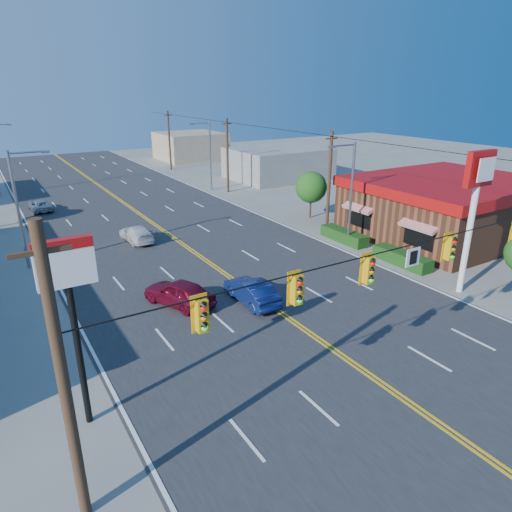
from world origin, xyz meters
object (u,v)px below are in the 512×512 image
kfc_pylon (476,194)px  car_magenta (179,294)px  kfc (446,207)px  car_silver (40,206)px  car_blue (251,292)px  car_white (137,234)px  pizza_hut_sign (70,296)px  signal_span (388,277)px

kfc_pylon → car_magenta: bearing=155.0°
kfc → car_silver: size_ratio=4.13×
kfc → car_blue: (-20.60, -2.73, -1.67)m
kfc → kfc_pylon: bearing=-138.0°
kfc_pylon → car_white: size_ratio=1.97×
kfc → car_blue: kfc is taller
kfc → pizza_hut_sign: pizza_hut_sign is taller
pizza_hut_sign → car_white: (8.18, 19.66, -4.56)m
signal_span → pizza_hut_sign: signal_span is taller
car_blue → car_magenta: bearing=-26.7°
car_magenta → signal_span: bearing=87.3°
pizza_hut_sign → car_white: pizza_hut_sign is taller
kfc → kfc_pylon: size_ratio=1.92×
pizza_hut_sign → car_blue: size_ratio=1.60×
pizza_hut_sign → car_white: bearing=67.4°
pizza_hut_sign → car_magenta: 10.72m
signal_span → kfc: bearing=30.9°
car_silver → kfc: bearing=133.6°
car_white → kfc_pylon: bearing=122.7°
car_white → car_silver: (-5.26, 14.30, -0.08)m
car_blue → car_white: bearing=-81.0°
car_magenta → kfc: bearing=158.5°
kfc → car_blue: bearing=-172.5°
kfc → car_silver: bearing=137.1°
signal_span → car_silver: size_ratio=6.16×
signal_span → kfc_pylon: bearing=19.8°
car_magenta → car_white: size_ratio=1.03×
kfc → signal_span: bearing=-149.1°
kfc → car_blue: size_ratio=3.81×
kfc_pylon → car_white: 24.64m
car_blue → pizza_hut_sign: bearing=27.7°
car_magenta → car_silver: (-3.72, 26.80, -0.21)m
signal_span → car_silver: signal_span is taller
signal_span → kfc_pylon: (11.12, 4.00, 1.16)m
pizza_hut_sign → car_magenta: pizza_hut_sign is taller
kfc_pylon → car_magenta: 17.75m
pizza_hut_sign → car_silver: 34.41m
car_magenta → car_blue: car_magenta is taller
pizza_hut_sign → car_silver: bearing=85.1°
signal_span → car_magenta: bearing=110.8°
kfc_pylon → car_silver: 39.34m
kfc_pylon → car_silver: bearing=119.3°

